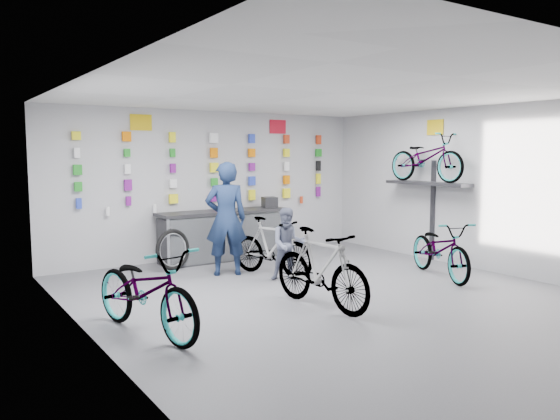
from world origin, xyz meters
TOP-DOWN VIEW (x-y plane):
  - floor at (0.00, 0.00)m, footprint 8.00×8.00m
  - ceiling at (0.00, 0.00)m, footprint 8.00×8.00m
  - wall_back at (0.00, 4.00)m, footprint 7.00×0.00m
  - wall_left at (-3.50, 0.00)m, footprint 0.00×8.00m
  - wall_right at (3.50, 0.00)m, footprint 0.00×8.00m
  - counter at (0.00, 3.54)m, footprint 2.70×0.66m
  - merch_wall at (0.12, 3.93)m, footprint 5.55×0.08m
  - wall_bracket at (3.33, 1.20)m, footprint 0.39×1.90m
  - sign_left at (-1.50, 3.98)m, footprint 0.42×0.02m
  - sign_right at (1.60, 3.98)m, footprint 0.42×0.02m
  - sign_side at (3.48, 1.20)m, footprint 0.02×0.40m
  - bike_left at (-2.91, -0.00)m, footprint 1.14×2.14m
  - bike_center at (-0.51, -0.26)m, footprint 0.69×1.88m
  - bike_right at (2.38, 0.06)m, footprint 1.30×2.01m
  - bike_service at (0.01, 1.77)m, footprint 1.02×1.77m
  - bike_wall at (3.25, 1.20)m, footprint 0.63×1.80m
  - clerk at (-0.61, 2.29)m, footprint 0.85×0.71m
  - customer at (0.07, 1.36)m, footprint 0.74×0.69m
  - spare_wheel at (-1.25, 3.17)m, footprint 0.77×0.34m
  - register at (1.10, 3.55)m, footprint 0.34×0.36m

SIDE VIEW (x-z plane):
  - floor at x=0.00m, z-range 0.00..0.00m
  - spare_wheel at x=-1.25m, z-range 0.00..0.76m
  - counter at x=0.00m, z-range -0.01..0.99m
  - bike_right at x=2.38m, z-range 0.00..1.00m
  - bike_service at x=0.01m, z-range 0.00..1.03m
  - bike_left at x=-2.91m, z-range 0.00..1.07m
  - bike_center at x=-0.51m, z-range 0.00..1.11m
  - customer at x=0.07m, z-range 0.00..1.23m
  - clerk at x=-0.61m, z-range 0.00..2.00m
  - register at x=1.10m, z-range 1.00..1.22m
  - wall_bracket at x=3.33m, z-range 0.46..2.46m
  - wall_back at x=0.00m, z-range -2.00..5.00m
  - wall_left at x=-3.50m, z-range -2.50..5.50m
  - wall_right at x=3.50m, z-range -2.50..5.50m
  - merch_wall at x=0.12m, z-range 1.02..2.57m
  - bike_wall at x=3.25m, z-range 1.58..2.53m
  - sign_side at x=3.48m, z-range 2.50..2.80m
  - sign_left at x=-1.50m, z-range 2.57..2.87m
  - sign_right at x=1.60m, z-range 2.57..2.87m
  - ceiling at x=0.00m, z-range 3.00..3.00m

